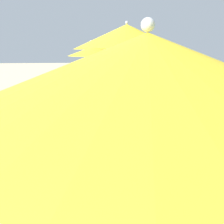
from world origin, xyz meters
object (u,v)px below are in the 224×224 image
object	(u,v)px
lounger_third_shoreside	(147,124)
lounger_fourth_shoreside	(119,96)
cooler_box	(50,109)
umbrella_farthest	(91,45)
person_walking_near	(208,89)
lounger_farthest_shoreside	(108,82)
umbrella_second	(146,85)
beach_ball	(92,95)
umbrella_third	(127,36)
umbrella_fourth	(94,51)

from	to	relation	value
lounger_third_shoreside	lounger_fourth_shoreside	bearing A→B (deg)	92.16
lounger_third_shoreside	cooler_box	bearing A→B (deg)	137.78
umbrella_farthest	person_walking_near	xyz separation A→B (m)	(3.85, -5.14, -1.43)
lounger_third_shoreside	lounger_farthest_shoreside	world-z (taller)	lounger_third_shoreside
lounger_fourth_shoreside	person_walking_near	xyz separation A→B (m)	(2.74, -2.25, 0.63)
umbrella_second	person_walking_near	distance (m)	8.27
lounger_farthest_shoreside	person_walking_near	bearing A→B (deg)	-70.39
umbrella_second	cooler_box	bearing A→B (deg)	101.52
beach_ball	cooler_box	bearing A→B (deg)	-119.67
lounger_fourth_shoreside	umbrella_farthest	world-z (taller)	umbrella_farthest
lounger_third_shoreside	lounger_fourth_shoreside	distance (m)	4.04
cooler_box	umbrella_farthest	bearing A→B (deg)	70.79
umbrella_farthest	cooler_box	size ratio (longest dim) A/B	5.53
lounger_fourth_shoreside	cooler_box	bearing A→B (deg)	-157.27
umbrella_second	lounger_farthest_shoreside	distance (m)	13.84
umbrella_third	umbrella_fourth	size ratio (longest dim) A/B	1.18
umbrella_third	person_walking_near	distance (m)	4.75
umbrella_third	lounger_third_shoreside	xyz separation A→B (m)	(0.78, 1.29, -2.23)
lounger_third_shoreside	umbrella_second	bearing A→B (deg)	-105.17
umbrella_second	umbrella_third	bearing A→B (deg)	82.85
umbrella_fourth	umbrella_farthest	xyz separation A→B (m)	(-0.06, 4.05, 0.19)
umbrella_second	beach_ball	distance (m)	10.84
umbrella_farthest	beach_ball	size ratio (longest dim) A/B	7.00
umbrella_second	lounger_fourth_shoreside	world-z (taller)	umbrella_second
umbrella_third	cooler_box	distance (m)	4.96
umbrella_fourth	cooler_box	distance (m)	2.59
cooler_box	lounger_fourth_shoreside	bearing A→B (deg)	30.02
cooler_box	beach_ball	bearing A→B (deg)	60.33
umbrella_fourth	lounger_farthest_shoreside	bearing A→B (deg)	80.52
umbrella_farthest	umbrella_second	bearing A→B (deg)	-89.61
umbrella_farthest	beach_ball	bearing A→B (deg)	-90.50
lounger_farthest_shoreside	lounger_third_shoreside	bearing A→B (deg)	-91.64
person_walking_near	beach_ball	size ratio (longest dim) A/B	4.16
umbrella_second	umbrella_fourth	world-z (taller)	umbrella_second
umbrella_farthest	umbrella_fourth	bearing A→B (deg)	-89.11
umbrella_fourth	umbrella_farthest	size ratio (longest dim) A/B	0.92
umbrella_fourth	lounger_fourth_shoreside	size ratio (longest dim) A/B	1.61
umbrella_second	lounger_third_shoreside	size ratio (longest dim) A/B	1.59
umbrella_farthest	lounger_fourth_shoreside	bearing A→B (deg)	-68.96
umbrella_second	lounger_fourth_shoreside	bearing A→B (deg)	83.83
cooler_box	beach_ball	world-z (taller)	beach_ball
cooler_box	beach_ball	size ratio (longest dim) A/B	1.27
beach_ball	lounger_farthest_shoreside	bearing A→B (deg)	72.26
lounger_fourth_shoreside	beach_ball	bearing A→B (deg)	127.24
umbrella_second	umbrella_fourth	xyz separation A→B (m)	(-0.02, 8.34, -0.03)
umbrella_farthest	lounger_farthest_shoreside	size ratio (longest dim) A/B	1.72
lounger_third_shoreside	lounger_fourth_shoreside	size ratio (longest dim) A/B	1.05
umbrella_second	cooler_box	xyz separation A→B (m)	(-1.62, 7.97, -2.03)
lounger_third_shoreside	beach_ball	xyz separation A→B (m)	(-1.40, 5.17, -0.14)
lounger_farthest_shoreside	person_walking_near	xyz separation A→B (m)	(2.90, -6.43, 0.61)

